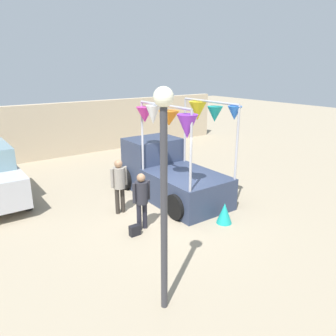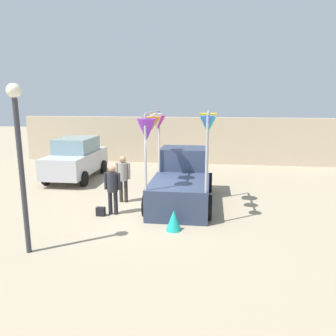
{
  "view_description": "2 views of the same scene",
  "coord_description": "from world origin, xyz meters",
  "px_view_note": "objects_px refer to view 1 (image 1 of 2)",
  "views": [
    {
      "loc": [
        -5.26,
        -7.36,
        4.25
      ],
      "look_at": [
        0.48,
        0.65,
        1.19
      ],
      "focal_mm": 35.0,
      "sensor_mm": 36.0,
      "label": 1
    },
    {
      "loc": [
        1.91,
        -10.03,
        3.65
      ],
      "look_at": [
        0.59,
        -0.02,
        1.49
      ],
      "focal_mm": 35.0,
      "sensor_mm": 36.0,
      "label": 2
    }
  ],
  "objects_px": {
    "person_vendor": "(119,181)",
    "folded_kite_bundle_teal": "(224,213)",
    "vendor_truck": "(168,169)",
    "handbag": "(135,230)",
    "street_lamp": "(164,174)",
    "person_customer": "(141,196)"
  },
  "relations": [
    {
      "from": "vendor_truck",
      "to": "person_customer",
      "type": "distance_m",
      "value": 2.63
    },
    {
      "from": "person_vendor",
      "to": "street_lamp",
      "type": "relative_size",
      "value": 0.42
    },
    {
      "from": "person_customer",
      "to": "street_lamp",
      "type": "xyz_separation_m",
      "value": [
        -1.25,
        -2.84,
        1.63
      ]
    },
    {
      "from": "folded_kite_bundle_teal",
      "to": "vendor_truck",
      "type": "bearing_deg",
      "value": 90.38
    },
    {
      "from": "vendor_truck",
      "to": "person_vendor",
      "type": "bearing_deg",
      "value": -169.78
    },
    {
      "from": "street_lamp",
      "to": "folded_kite_bundle_teal",
      "type": "xyz_separation_m",
      "value": [
        3.32,
        1.78,
        -2.29
      ]
    },
    {
      "from": "vendor_truck",
      "to": "person_vendor",
      "type": "distance_m",
      "value": 2.09
    },
    {
      "from": "person_customer",
      "to": "folded_kite_bundle_teal",
      "type": "relative_size",
      "value": 2.65
    },
    {
      "from": "person_vendor",
      "to": "folded_kite_bundle_teal",
      "type": "distance_m",
      "value": 3.19
    },
    {
      "from": "person_vendor",
      "to": "person_customer",
      "type": "bearing_deg",
      "value": -90.02
    },
    {
      "from": "person_vendor",
      "to": "handbag",
      "type": "relative_size",
      "value": 5.97
    },
    {
      "from": "handbag",
      "to": "street_lamp",
      "type": "bearing_deg",
      "value": -108.79
    },
    {
      "from": "person_customer",
      "to": "street_lamp",
      "type": "bearing_deg",
      "value": -113.74
    },
    {
      "from": "person_vendor",
      "to": "street_lamp",
      "type": "bearing_deg",
      "value": -106.9
    },
    {
      "from": "person_vendor",
      "to": "street_lamp",
      "type": "distance_m",
      "value": 4.57
    },
    {
      "from": "person_vendor",
      "to": "folded_kite_bundle_teal",
      "type": "bearing_deg",
      "value": -48.27
    },
    {
      "from": "vendor_truck",
      "to": "handbag",
      "type": "distance_m",
      "value": 3.13
    },
    {
      "from": "handbag",
      "to": "street_lamp",
      "type": "distance_m",
      "value": 3.71
    },
    {
      "from": "person_vendor",
      "to": "folded_kite_bundle_teal",
      "type": "height_order",
      "value": "person_vendor"
    },
    {
      "from": "vendor_truck",
      "to": "handbag",
      "type": "xyz_separation_m",
      "value": [
        -2.4,
        -1.84,
        -0.79
      ]
    },
    {
      "from": "person_customer",
      "to": "folded_kite_bundle_teal",
      "type": "height_order",
      "value": "person_customer"
    },
    {
      "from": "folded_kite_bundle_teal",
      "to": "street_lamp",
      "type": "bearing_deg",
      "value": -151.74
    }
  ]
}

